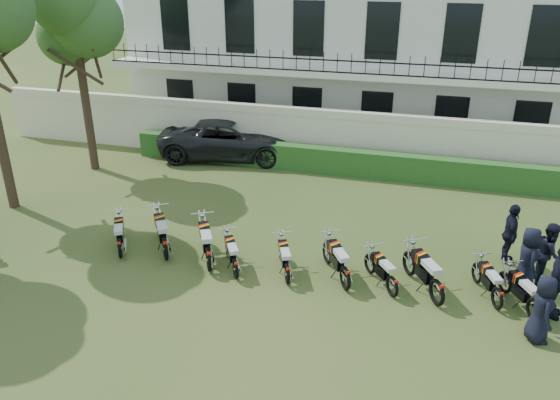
{
  "coord_description": "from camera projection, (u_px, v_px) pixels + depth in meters",
  "views": [
    {
      "loc": [
        3.89,
        -12.67,
        7.66
      ],
      "look_at": [
        -0.34,
        1.83,
        1.02
      ],
      "focal_mm": 35.0,
      "sensor_mm": 36.0,
      "label": 1
    }
  ],
  "objects": [
    {
      "name": "officer_4",
      "position": [
        549.0,
        253.0,
        13.86
      ],
      "size": [
        0.74,
        0.89,
        1.67
      ],
      "primitive_type": "imported",
      "rotation": [
        0.0,
        0.0,
        1.43
      ],
      "color": "black",
      "rests_on": "ground"
    },
    {
      "name": "officer_0",
      "position": [
        542.0,
        309.0,
        11.71
      ],
      "size": [
        0.64,
        0.86,
        1.59
      ],
      "primitive_type": "imported",
      "rotation": [
        0.0,
        0.0,
        1.76
      ],
      "color": "black",
      "rests_on": "ground"
    },
    {
      "name": "motorcycle_8",
      "position": [
        498.0,
        294.0,
        12.91
      ],
      "size": [
        0.76,
        1.63,
        0.93
      ],
      "rotation": [
        0.0,
        0.0,
        0.37
      ],
      "color": "black",
      "rests_on": "ground"
    },
    {
      "name": "motorcycle_5",
      "position": [
        346.0,
        273.0,
        13.63
      ],
      "size": [
        1.1,
        1.75,
        1.08
      ],
      "rotation": [
        0.0,
        0.0,
        0.54
      ],
      "color": "black",
      "rests_on": "ground"
    },
    {
      "name": "motorcycle_4",
      "position": [
        287.0,
        269.0,
        13.9
      ],
      "size": [
        0.83,
        1.64,
        0.96
      ],
      "rotation": [
        0.0,
        0.0,
        0.41
      ],
      "color": "black",
      "rests_on": "ground"
    },
    {
      "name": "motorcycle_3",
      "position": [
        235.0,
        264.0,
        14.14
      ],
      "size": [
        0.98,
        1.55,
        0.96
      ],
      "rotation": [
        0.0,
        0.0,
        0.54
      ],
      "color": "black",
      "rests_on": "ground"
    },
    {
      "name": "building",
      "position": [
        358.0,
        51.0,
        25.98
      ],
      "size": [
        20.4,
        9.6,
        7.4
      ],
      "color": "silver",
      "rests_on": "ground"
    },
    {
      "name": "perimeter_wall",
      "position": [
        331.0,
        138.0,
        21.77
      ],
      "size": [
        30.0,
        0.35,
        2.3
      ],
      "color": "beige",
      "rests_on": "ground"
    },
    {
      "name": "motorcycle_0",
      "position": [
        119.0,
        244.0,
        15.13
      ],
      "size": [
        0.98,
        1.61,
        0.99
      ],
      "rotation": [
        0.0,
        0.0,
        0.52
      ],
      "color": "black",
      "rests_on": "ground"
    },
    {
      "name": "tree_west_near",
      "position": [
        74.0,
        14.0,
        19.53
      ],
      "size": [
        3.4,
        3.2,
        7.9
      ],
      "color": "#473323",
      "rests_on": "ground"
    },
    {
      "name": "hedge",
      "position": [
        352.0,
        162.0,
        21.08
      ],
      "size": [
        18.0,
        0.6,
        1.0
      ],
      "primitive_type": "cube",
      "color": "#184519",
      "rests_on": "ground"
    },
    {
      "name": "motorcycle_1",
      "position": [
        165.0,
        244.0,
        14.99
      ],
      "size": [
        1.27,
        1.78,
        1.14
      ],
      "rotation": [
        0.0,
        0.0,
        0.61
      ],
      "color": "black",
      "rests_on": "ground"
    },
    {
      "name": "motorcycle_2",
      "position": [
        208.0,
        254.0,
        14.45
      ],
      "size": [
        1.12,
        1.88,
        1.14
      ],
      "rotation": [
        0.0,
        0.0,
        0.51
      ],
      "color": "black",
      "rests_on": "ground"
    },
    {
      "name": "motorcycle_6",
      "position": [
        393.0,
        282.0,
        13.38
      ],
      "size": [
        1.06,
        1.44,
        0.93
      ],
      "rotation": [
        0.0,
        0.0,
        0.62
      ],
      "color": "black",
      "rests_on": "ground"
    },
    {
      "name": "ground",
      "position": [
        273.0,
        260.0,
        15.21
      ],
      "size": [
        100.0,
        100.0,
        0.0
      ],
      "primitive_type": "plane",
      "color": "#2F491D",
      "rests_on": "ground"
    },
    {
      "name": "officer_3",
      "position": [
        527.0,
        259.0,
        13.54
      ],
      "size": [
        0.71,
        0.93,
        1.71
      ],
      "primitive_type": "imported",
      "rotation": [
        0.0,
        0.0,
        1.79
      ],
      "color": "black",
      "rests_on": "ground"
    },
    {
      "name": "officer_2",
      "position": [
        558.0,
        281.0,
        12.48
      ],
      "size": [
        0.79,
        1.17,
        1.85
      ],
      "primitive_type": "imported",
      "rotation": [
        0.0,
        0.0,
        1.23
      ],
      "color": "black",
      "rests_on": "ground"
    },
    {
      "name": "motorcycle_9",
      "position": [
        535.0,
        305.0,
        12.44
      ],
      "size": [
        0.91,
        1.62,
        0.97
      ],
      "rotation": [
        0.0,
        0.0,
        0.48
      ],
      "color": "black",
      "rests_on": "ground"
    },
    {
      "name": "officer_5",
      "position": [
        510.0,
        234.0,
        14.78
      ],
      "size": [
        0.48,
        1.03,
        1.73
      ],
      "primitive_type": "imported",
      "rotation": [
        0.0,
        0.0,
        1.62
      ],
      "color": "black",
      "rests_on": "ground"
    },
    {
      "name": "motorcycle_7",
      "position": [
        438.0,
        287.0,
        13.01
      ],
      "size": [
        1.16,
        1.85,
        1.14
      ],
      "rotation": [
        0.0,
        0.0,
        0.54
      ],
      "color": "black",
      "rests_on": "ground"
    },
    {
      "name": "suv",
      "position": [
        230.0,
        139.0,
        22.83
      ],
      "size": [
        6.22,
        3.75,
        1.62
      ],
      "primitive_type": "imported",
      "rotation": [
        0.0,
        0.0,
        1.76
      ],
      "color": "black",
      "rests_on": "ground"
    }
  ]
}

